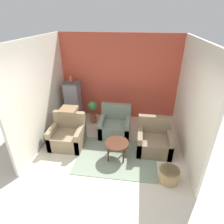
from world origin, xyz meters
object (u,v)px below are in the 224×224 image
armchair_left (68,136)px  armchair_middle (115,126)px  birdcage (73,102)px  potted_plant (93,109)px  wicker_basket (169,175)px  armchair_right (154,141)px  parrot (71,79)px  coffee_table (117,144)px

armchair_left → armchair_middle: size_ratio=1.00×
armchair_middle → birdcage: 1.63m
potted_plant → wicker_basket: size_ratio=1.72×
armchair_right → wicker_basket: 1.03m
birdcage → wicker_basket: size_ratio=3.06×
armchair_right → parrot: parrot is taller
armchair_middle → birdcage: size_ratio=0.67×
armchair_left → wicker_basket: bearing=-19.7°
birdcage → potted_plant: 0.67m
armchair_middle → parrot: parrot is taller
armchair_middle → parrot: (-1.44, 0.68, 1.12)m
birdcage → parrot: parrot is taller
parrot → wicker_basket: (2.77, -2.25, -1.23)m
armchair_middle → birdcage: bearing=154.9°
coffee_table → armchair_middle: 1.01m
armchair_right → birdcage: 2.83m
parrot → wicker_basket: 3.78m
potted_plant → armchair_right: bearing=-32.3°
potted_plant → armchair_middle: bearing=-36.9°
armchair_left → birdcage: birdcage is taller
coffee_table → armchair_left: bearing=166.6°
parrot → armchair_right: bearing=-26.7°
armchair_left → wicker_basket: size_ratio=2.05×
parrot → armchair_left: bearing=-79.2°
armchair_left → wicker_basket: armchair_left is taller
birdcage → potted_plant: bearing=-6.8°
coffee_table → birdcage: birdcage is taller
coffee_table → birdcage: (-1.60, 1.66, 0.25)m
birdcage → wicker_basket: (2.77, -2.25, -0.48)m
coffee_table → wicker_basket: coffee_table is taller
armchair_left → armchair_right: same height
birdcage → coffee_table: bearing=-46.0°
potted_plant → wicker_basket: bearing=-45.5°
coffee_table → wicker_basket: (1.17, -0.58, -0.23)m
armchair_right → armchair_left: bearing=-177.9°
coffee_table → potted_plant: size_ratio=0.80×
armchair_right → potted_plant: (-1.87, 1.18, 0.18)m
armchair_left → parrot: 1.77m
armchair_left → parrot: bearing=100.8°
wicker_basket → armchair_right: bearing=104.8°
armchair_middle → wicker_basket: 2.06m
potted_plant → wicker_basket: potted_plant is taller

